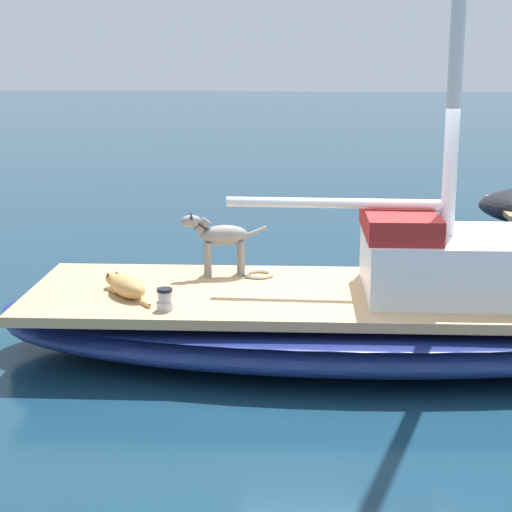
% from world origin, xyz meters
% --- Properties ---
extents(ground_plane, '(120.00, 120.00, 0.00)m').
position_xyz_m(ground_plane, '(0.00, 0.00, 0.00)').
color(ground_plane, '#143347').
extents(sailboat_main, '(2.80, 7.33, 0.66)m').
position_xyz_m(sailboat_main, '(0.00, 0.00, 0.34)').
color(sailboat_main, navy).
rests_on(sailboat_main, ground).
extents(mast_main, '(0.14, 2.27, 6.15)m').
position_xyz_m(mast_main, '(-0.04, 0.73, 3.40)').
color(mast_main, silver).
rests_on(mast_main, sailboat_main).
extents(cabin_house, '(1.49, 2.27, 0.84)m').
position_xyz_m(cabin_house, '(-0.05, 1.12, 1.01)').
color(cabin_house, silver).
rests_on(cabin_house, sailboat_main).
extents(dog_tan, '(0.80, 0.66, 0.22)m').
position_xyz_m(dog_tan, '(0.36, -2.27, 0.77)').
color(dog_tan, tan).
rests_on(dog_tan, sailboat_main).
extents(dog_grey, '(0.35, 0.93, 0.70)m').
position_xyz_m(dog_grey, '(-0.52, -1.44, 1.08)').
color(dog_grey, gray).
rests_on(dog_grey, sailboat_main).
extents(deck_winch, '(0.16, 0.16, 0.21)m').
position_xyz_m(deck_winch, '(0.79, -1.79, 0.76)').
color(deck_winch, '#B7B7BC').
rests_on(deck_winch, sailboat_main).
extents(coiled_rope, '(0.32, 0.32, 0.04)m').
position_xyz_m(coiled_rope, '(-0.52, -1.02, 0.68)').
color(coiled_rope, beige).
rests_on(coiled_rope, sailboat_main).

